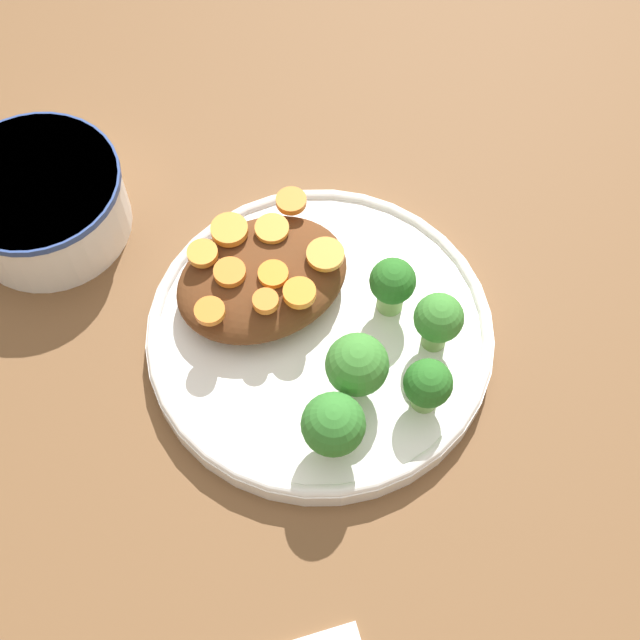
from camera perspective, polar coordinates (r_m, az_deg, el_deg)
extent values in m
plane|color=brown|center=(0.66, 0.00, -1.35)|extent=(4.00, 4.00, 0.00)
cylinder|color=white|center=(0.65, 0.00, -1.00)|extent=(0.25, 0.25, 0.02)
torus|color=white|center=(0.65, 0.00, -0.64)|extent=(0.25, 0.25, 0.01)
cylinder|color=white|center=(0.72, -17.33, 7.17)|extent=(0.13, 0.13, 0.06)
cylinder|color=#2D478C|center=(0.70, -17.91, 8.44)|extent=(0.13, 0.13, 0.01)
cylinder|color=white|center=(0.71, -17.76, 8.10)|extent=(0.10, 0.10, 0.01)
ellipsoid|color=#5B3319|center=(0.65, -3.71, 2.68)|extent=(0.13, 0.10, 0.04)
cylinder|color=#759E51|center=(0.60, 0.83, -7.53)|extent=(0.02, 0.02, 0.02)
sphere|color=#337A2D|center=(0.58, 0.86, -6.70)|extent=(0.04, 0.04, 0.04)
cylinder|color=#7FA85B|center=(0.65, 4.54, 1.50)|extent=(0.02, 0.02, 0.03)
sphere|color=#286B23|center=(0.63, 4.68, 2.50)|extent=(0.03, 0.03, 0.03)
cylinder|color=#759E51|center=(0.64, 7.38, -0.84)|extent=(0.02, 0.02, 0.03)
sphere|color=#3D8433|center=(0.62, 7.61, 0.14)|extent=(0.04, 0.04, 0.04)
cylinder|color=#7FA85B|center=(0.62, 2.47, -3.74)|extent=(0.01, 0.01, 0.02)
sphere|color=#3D8433|center=(0.60, 2.55, -2.80)|extent=(0.04, 0.04, 0.04)
cylinder|color=#759E51|center=(0.62, 6.74, -4.81)|extent=(0.02, 0.02, 0.02)
sphere|color=#286B23|center=(0.60, 6.93, -4.05)|extent=(0.03, 0.03, 0.03)
cylinder|color=orange|center=(0.65, -3.10, 5.87)|extent=(0.03, 0.03, 0.00)
cylinder|color=orange|center=(0.61, -7.07, 0.57)|extent=(0.02, 0.02, 0.01)
cylinder|color=orange|center=(0.61, -3.50, 1.21)|extent=(0.02, 0.02, 0.01)
cylinder|color=orange|center=(0.63, 0.34, 4.23)|extent=(0.03, 0.03, 0.00)
cylinder|color=orange|center=(0.62, -1.33, 1.75)|extent=(0.02, 0.02, 0.01)
cylinder|color=orange|center=(0.63, -5.80, 3.06)|extent=(0.02, 0.02, 0.01)
cylinder|color=orange|center=(0.63, -3.02, 2.96)|extent=(0.02, 0.02, 0.00)
cylinder|color=orange|center=(0.64, -7.53, 4.25)|extent=(0.02, 0.02, 0.01)
cylinder|color=orange|center=(0.65, -5.82, 5.77)|extent=(0.03, 0.03, 0.01)
cylinder|color=orange|center=(0.66, -1.86, 7.62)|extent=(0.02, 0.02, 0.01)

